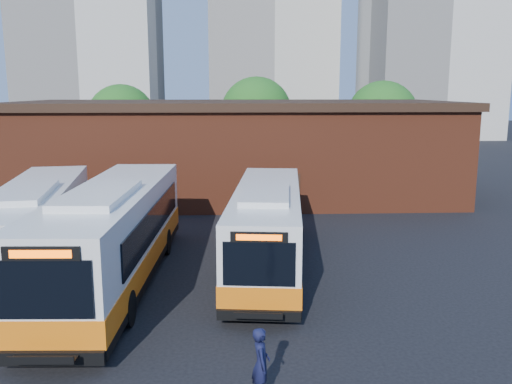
{
  "coord_description": "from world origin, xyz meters",
  "views": [
    {
      "loc": [
        -0.34,
        -16.63,
        7.13
      ],
      "look_at": [
        0.72,
        6.6,
        2.74
      ],
      "focal_mm": 38.0,
      "sensor_mm": 36.0,
      "label": 1
    }
  ],
  "objects_px": {
    "bus_mideast": "(267,229)",
    "transit_worker": "(261,364)",
    "bus_midwest": "(114,238)",
    "bus_west": "(36,230)"
  },
  "relations": [
    {
      "from": "bus_mideast",
      "to": "transit_worker",
      "type": "xyz_separation_m",
      "value": [
        -0.78,
        -9.74,
        -0.66
      ]
    },
    {
      "from": "bus_midwest",
      "to": "transit_worker",
      "type": "bearing_deg",
      "value": -55.59
    },
    {
      "from": "bus_mideast",
      "to": "transit_worker",
      "type": "bearing_deg",
      "value": -88.49
    },
    {
      "from": "bus_midwest",
      "to": "transit_worker",
      "type": "xyz_separation_m",
      "value": [
        5.03,
        -7.99,
        -0.85
      ]
    },
    {
      "from": "bus_midwest",
      "to": "bus_mideast",
      "type": "xyz_separation_m",
      "value": [
        5.81,
        1.75,
        -0.19
      ]
    },
    {
      "from": "bus_west",
      "to": "bus_mideast",
      "type": "xyz_separation_m",
      "value": [
        9.27,
        -0.06,
        -0.06
      ]
    },
    {
      "from": "bus_west",
      "to": "bus_mideast",
      "type": "relative_size",
      "value": 1.04
    },
    {
      "from": "bus_west",
      "to": "transit_worker",
      "type": "height_order",
      "value": "bus_west"
    },
    {
      "from": "bus_mideast",
      "to": "transit_worker",
      "type": "distance_m",
      "value": 9.79
    },
    {
      "from": "bus_west",
      "to": "bus_midwest",
      "type": "relative_size",
      "value": 0.94
    }
  ]
}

